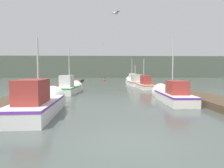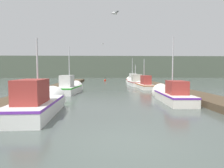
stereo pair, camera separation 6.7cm
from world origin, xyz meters
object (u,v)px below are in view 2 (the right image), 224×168
at_px(mooring_piling_0, 140,80).
at_px(channel_buoy, 105,80).
at_px(fishing_boat_0, 40,103).
at_px(fishing_boat_3, 144,84).
at_px(seagull_lead, 115,13).
at_px(fishing_boat_1, 170,94).
at_px(mooring_piling_1, 35,94).
at_px(fishing_boat_5, 132,80).
at_px(seagull_1, 103,44).
at_px(fishing_boat_2, 70,88).
at_px(mooring_piling_2, 136,79).
at_px(mooring_piling_3, 134,78).
at_px(fishing_boat_4, 135,82).

height_order(mooring_piling_0, channel_buoy, mooring_piling_0).
distance_m(fishing_boat_0, fishing_boat_3, 15.97).
bearing_deg(seagull_lead, channel_buoy, -32.02).
xyz_separation_m(fishing_boat_3, channel_buoy, (-4.58, 16.92, -0.33)).
bearing_deg(fishing_boat_1, mooring_piling_1, -171.24).
bearing_deg(seagull_lead, fishing_boat_5, -42.58).
height_order(fishing_boat_1, mooring_piling_1, fishing_boat_1).
relative_size(fishing_boat_1, channel_buoy, 6.23).
xyz_separation_m(fishing_boat_0, fishing_boat_5, (7.74, 23.29, -0.02)).
height_order(channel_buoy, seagull_lead, seagull_lead).
relative_size(fishing_boat_3, mooring_piling_1, 4.59).
bearing_deg(seagull_1, fishing_boat_2, -37.78).
bearing_deg(mooring_piling_2, fishing_boat_3, -94.43).
bearing_deg(mooring_piling_3, fishing_boat_1, -92.44).
bearing_deg(fishing_boat_3, mooring_piling_3, 83.80).
bearing_deg(fishing_boat_5, seagull_1, -131.55).
xyz_separation_m(fishing_boat_1, mooring_piling_2, (1.00, 21.96, 0.17)).
bearing_deg(mooring_piling_2, fishing_boat_4, -99.63).
bearing_deg(fishing_boat_3, mooring_piling_0, 80.79).
bearing_deg(fishing_boat_0, fishing_boat_1, 24.98).
relative_size(mooring_piling_0, seagull_lead, 2.41).
bearing_deg(fishing_boat_2, fishing_boat_1, -27.32).
relative_size(fishing_boat_2, seagull_lead, 9.73).
xyz_separation_m(fishing_boat_1, fishing_boat_2, (-7.85, 5.08, 0.07)).
height_order(fishing_boat_2, mooring_piling_2, fishing_boat_2).
distance_m(fishing_boat_1, fishing_boat_5, 19.38).
distance_m(mooring_piling_3, channel_buoy, 5.97).
xyz_separation_m(fishing_boat_0, seagull_lead, (3.66, -0.30, 4.22)).
xyz_separation_m(fishing_boat_0, fishing_boat_2, (-0.08, 8.99, -0.02)).
distance_m(fishing_boat_2, fishing_boat_3, 9.33).
bearing_deg(fishing_boat_1, fishing_boat_3, 91.53).
bearing_deg(mooring_piling_1, mooring_piling_2, 66.60).
height_order(fishing_boat_1, seagull_1, seagull_1).
bearing_deg(fishing_boat_0, mooring_piling_0, 66.53).
bearing_deg(channel_buoy, seagull_lead, -89.27).
bearing_deg(channel_buoy, fishing_boat_2, -98.70).
height_order(fishing_boat_0, fishing_boat_3, fishing_boat_0).
height_order(mooring_piling_3, seagull_lead, seagull_lead).
xyz_separation_m(mooring_piling_2, seagull_1, (-5.86, -7.96, 5.15)).
relative_size(mooring_piling_3, seagull_1, 2.27).
height_order(fishing_boat_1, channel_buoy, fishing_boat_1).
height_order(mooring_piling_1, mooring_piling_3, mooring_piling_3).
height_order(mooring_piling_0, mooring_piling_3, mooring_piling_0).
xyz_separation_m(fishing_boat_2, channel_buoy, (3.34, 21.84, -0.38)).
bearing_deg(fishing_boat_4, seagull_lead, -104.18).
relative_size(fishing_boat_1, seagull_1, 10.68).
distance_m(fishing_boat_1, mooring_piling_2, 21.98).
distance_m(fishing_boat_1, mooring_piling_1, 9.04).
bearing_deg(mooring_piling_3, mooring_piling_2, -91.24).
relative_size(fishing_boat_4, fishing_boat_5, 1.09).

